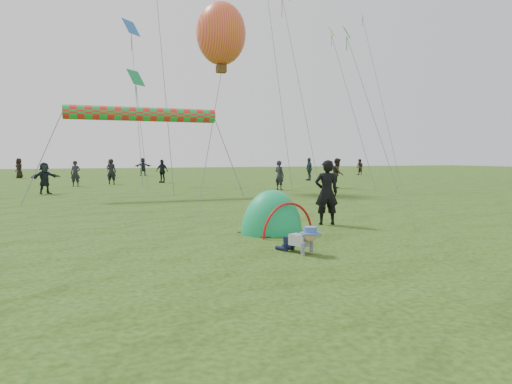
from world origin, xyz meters
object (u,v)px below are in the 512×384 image
object	(u,v)px
crawling_toddler	(302,239)
balloon_kite	(221,37)
standing_adult	(326,192)
popup_tent	(272,232)

from	to	relation	value
crawling_toddler	balloon_kite	size ratio (longest dim) A/B	0.19
crawling_toddler	standing_adult	world-z (taller)	standing_adult
popup_tent	balloon_kite	xyz separation A→B (m)	(3.03, 14.57, 8.43)
standing_adult	balloon_kite	world-z (taller)	balloon_kite
popup_tent	balloon_kite	size ratio (longest dim) A/B	0.55
crawling_toddler	standing_adult	xyz separation A→B (m)	(2.28, 3.10, 0.61)
crawling_toddler	popup_tent	bearing A→B (deg)	57.38
standing_adult	balloon_kite	size ratio (longest dim) A/B	0.46
popup_tent	balloon_kite	world-z (taller)	balloon_kite
popup_tent	balloon_kite	distance (m)	17.11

